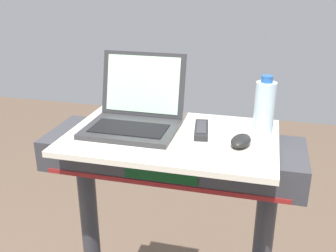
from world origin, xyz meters
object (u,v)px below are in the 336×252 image
object	(u,v)px
laptop	(135,114)
tv_remote	(201,130)
computer_mouse	(241,141)
water_bottle	(264,108)

from	to	relation	value
laptop	tv_remote	xyz separation A→B (m)	(0.24, 0.01, -0.04)
computer_mouse	water_bottle	distance (m)	0.15
water_bottle	computer_mouse	bearing A→B (deg)	-118.56
computer_mouse	tv_remote	bearing A→B (deg)	164.88
computer_mouse	tv_remote	distance (m)	0.16
laptop	water_bottle	distance (m)	0.45
water_bottle	laptop	bearing A→B (deg)	-174.32
laptop	water_bottle	size ratio (longest dim) A/B	1.54
water_bottle	tv_remote	world-z (taller)	water_bottle
computer_mouse	tv_remote	world-z (taller)	computer_mouse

